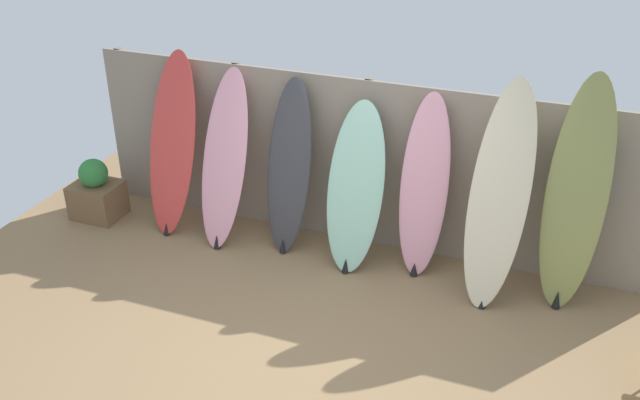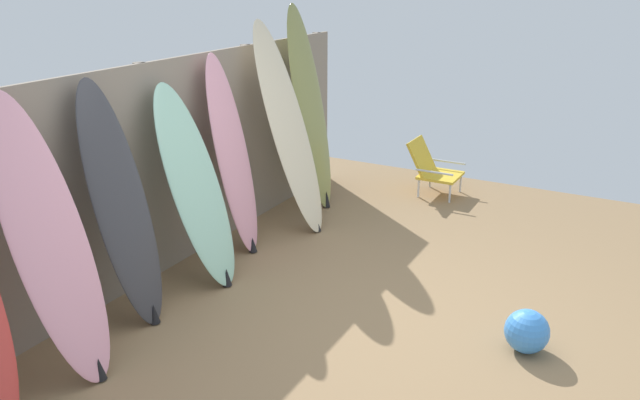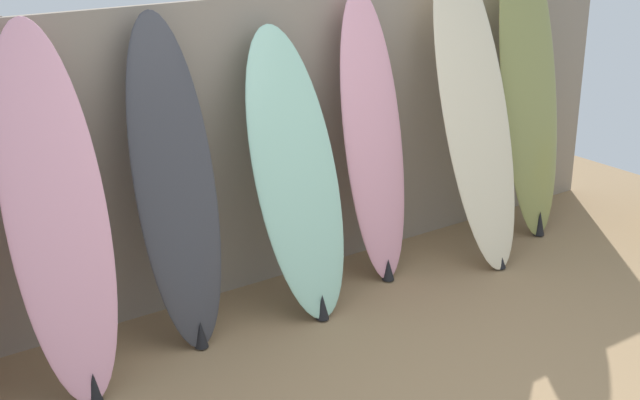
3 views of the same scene
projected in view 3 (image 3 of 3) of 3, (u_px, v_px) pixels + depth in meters
The scene contains 7 objects.
fence_back at pixel (252, 146), 5.41m from camera, with size 6.08×0.11×1.80m.
surfboard_pink_1 at pixel (57, 216), 4.30m from camera, with size 0.55×0.70×1.83m.
surfboard_charcoal_2 at pixel (176, 186), 4.75m from camera, with size 0.48×0.51×1.80m.
surfboard_seafoam_3 at pixel (297, 175), 5.13m from camera, with size 0.58×0.63×1.67m.
surfboard_pink_4 at pixel (373, 140), 5.54m from camera, with size 0.48×0.44×1.82m.
surfboard_cream_5 at pixel (475, 109), 5.78m from camera, with size 0.59×0.78×2.06m.
surfboard_olive_6 at pixel (529, 85), 6.21m from camera, with size 0.55×0.50×2.17m.
Camera 3 is at (-2.69, -2.45, 2.45)m, focal length 50.00 mm.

